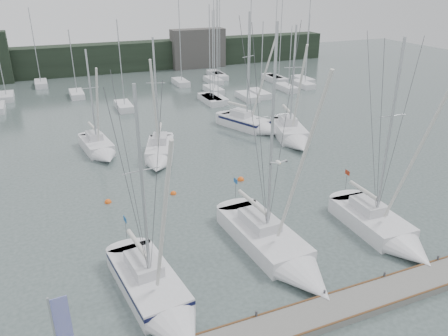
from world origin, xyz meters
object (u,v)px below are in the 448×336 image
Objects in this scene: sailboat_mid_b at (100,150)px; buoy_a at (173,194)px; sailboat_near_right at (389,234)px; sailboat_mid_d at (254,125)px; sailboat_mid_c at (159,155)px; dock_banner at (62,336)px; sailboat_mid_e at (293,136)px; sailboat_near_left at (160,300)px; buoy_c at (108,202)px; buoy_b at (241,180)px; sailboat_near_center at (283,254)px.

sailboat_mid_b is 11.41m from buoy_a.
sailboat_mid_d is (1.94, 23.45, 0.08)m from sailboat_near_right.
sailboat_mid_c is 2.55× the size of dock_banner.
sailboat_mid_e is at bearing 40.48° from dock_banner.
sailboat_mid_c is 12.96m from sailboat_mid_d.
sailboat_mid_c is 24.30× the size of buoy_a.
sailboat_near_left is at bearing -148.86° from sailboat_mid_d.
sailboat_near_left is at bearing -85.86° from sailboat_mid_c.
buoy_c is at bearing 173.65° from buoy_a.
buoy_b is at bearing 43.42° from sailboat_near_left.
sailboat_mid_c is at bearing -44.21° from sailboat_mid_b.
sailboat_mid_d is at bearing 128.15° from sailboat_mid_e.
dock_banner is at bearing -94.22° from sailboat_mid_c.
buoy_b is at bearing -128.78° from sailboat_mid_e.
sailboat_mid_e reaches higher than dock_banner.
sailboat_mid_b is at bearing 105.32° from sailboat_near_center.
sailboat_mid_e is at bearing -90.25° from sailboat_mid_d.
sailboat_mid_d reaches higher than sailboat_near_left.
sailboat_mid_d is 21.02m from buoy_c.
sailboat_mid_d reaches higher than dock_banner.
sailboat_mid_b is at bearing 162.04° from sailboat_mid_c.
buoy_b reaches higher than buoy_c.
sailboat_mid_e is (2.05, -4.89, 0.01)m from sailboat_mid_d.
sailboat_near_center is at bearing -72.93° from buoy_a.
sailboat_near_center is at bearing 176.57° from sailboat_near_right.
dock_banner is (-4.67, -3.48, 2.59)m from sailboat_near_left.
buoy_c is at bearing 122.04° from sailboat_near_center.
buoy_b is (6.00, 0.25, 0.00)m from buoy_a.
sailboat_near_right is 1.16× the size of sailboat_mid_c.
sailboat_near_left is 0.93× the size of sailboat_mid_d.
sailboat_mid_e is at bearing 17.11° from buoy_c.
sailboat_near_right is at bearing -5.27° from sailboat_near_left.
sailboat_mid_d is at bearing 63.87° from sailboat_near_center.
sailboat_mid_e reaches higher than buoy_a.
sailboat_mid_d is 25.42× the size of buoy_c.
sailboat_near_center is at bearing -78.17° from sailboat_mid_b.
sailboat_mid_d reaches higher than buoy_c.
sailboat_near_right is 28.15× the size of buoy_a.
sailboat_near_center reaches higher than sailboat_mid_e.
sailboat_near_left is 6.37m from dock_banner.
sailboat_near_left is 27.12m from sailboat_mid_e.
sailboat_mid_d is 27.59× the size of buoy_a.
sailboat_near_right is 13.09m from buoy_b.
dock_banner reaches higher than buoy_c.
sailboat_near_center reaches higher than sailboat_mid_c.
sailboat_mid_c is at bearing 94.74° from sailboat_near_center.
buoy_b is at bearing -53.04° from sailboat_mid_b.
sailboat_near_left is 1.00× the size of sailboat_mid_e.
buoy_b is (5.24, -6.75, -0.58)m from sailboat_mid_c.
buoy_c is (-17.89, -11.03, -0.61)m from sailboat_mid_d.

